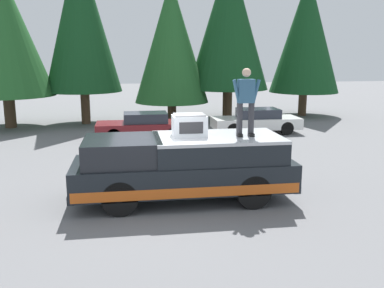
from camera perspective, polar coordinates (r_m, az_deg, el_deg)
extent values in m
plane|color=slate|center=(10.71, -4.90, -8.06)|extent=(90.00, 90.00, 0.00)
cube|color=black|center=(10.77, -1.18, -3.98)|extent=(2.00, 5.50, 0.70)
cube|color=#CC5619|center=(10.83, -1.17, -4.96)|extent=(2.01, 5.39, 0.24)
cube|color=black|center=(10.53, -9.38, -0.87)|extent=(1.84, 1.87, 0.60)
cube|color=black|center=(10.77, 3.46, -0.66)|extent=(1.92, 3.19, 0.52)
cube|color=#B7BABF|center=(10.71, 3.48, 0.91)|extent=(1.94, 3.19, 0.08)
cube|color=#232326|center=(10.85, -15.47, -5.81)|extent=(1.96, 0.16, 0.20)
cube|color=#B2B5BA|center=(11.50, 12.28, -4.62)|extent=(1.96, 0.16, 0.20)
cylinder|color=black|center=(9.96, -9.71, -7.19)|extent=(0.30, 0.84, 0.84)
cylinder|color=black|center=(11.58, -9.60, -4.44)|extent=(0.30, 0.84, 0.84)
cylinder|color=black|center=(10.39, 8.27, -6.33)|extent=(0.30, 0.84, 0.84)
cylinder|color=black|center=(11.95, 5.90, -3.82)|extent=(0.30, 0.84, 0.84)
cube|color=silver|center=(10.61, -0.37, 2.48)|extent=(0.64, 0.84, 0.52)
cube|color=#2D2D30|center=(10.30, -0.11, 2.18)|extent=(0.01, 0.59, 0.29)
cube|color=#99999E|center=(10.57, -0.37, 3.97)|extent=(0.58, 0.76, 0.04)
cylinder|color=#333338|center=(10.71, 7.98, 3.31)|extent=(0.15, 0.15, 0.84)
cube|color=black|center=(10.73, 7.98, 1.28)|extent=(0.26, 0.11, 0.08)
cylinder|color=#333338|center=(10.63, 6.43, 3.29)|extent=(0.15, 0.15, 0.84)
cube|color=black|center=(10.65, 6.44, 1.24)|extent=(0.26, 0.11, 0.08)
cube|color=#335B7A|center=(10.58, 7.31, 7.10)|extent=(0.24, 0.40, 0.58)
sphere|color=beige|center=(10.56, 7.37, 9.54)|extent=(0.22, 0.22, 0.22)
cylinder|color=#335B7A|center=(10.63, 8.63, 7.08)|extent=(0.09, 0.23, 0.58)
cylinder|color=#335B7A|center=(10.49, 6.06, 7.09)|extent=(0.09, 0.23, 0.58)
cube|color=white|center=(20.29, 8.60, 2.86)|extent=(1.64, 4.10, 0.50)
cube|color=#282D38|center=(20.25, 8.91, 4.15)|extent=(1.31, 1.89, 0.42)
cylinder|color=black|center=(19.29, 5.61, 1.93)|extent=(0.20, 0.62, 0.62)
cylinder|color=black|center=(20.67, 4.62, 2.62)|extent=(0.20, 0.62, 0.62)
cylinder|color=black|center=(20.07, 12.66, 2.08)|extent=(0.20, 0.62, 0.62)
cylinder|color=black|center=(21.39, 11.27, 2.75)|extent=(0.20, 0.62, 0.62)
cube|color=maroon|center=(18.78, -6.57, 2.19)|extent=(1.64, 4.10, 0.50)
cube|color=#282D38|center=(18.71, -6.30, 3.58)|extent=(1.31, 1.89, 0.42)
cylinder|color=black|center=(18.10, -10.49, 1.12)|extent=(0.20, 0.62, 0.62)
cylinder|color=black|center=(19.52, -10.38, 1.90)|extent=(0.20, 0.62, 0.62)
cylinder|color=black|center=(18.19, -2.46, 1.36)|extent=(0.20, 0.62, 0.62)
cylinder|color=black|center=(19.60, -2.93, 2.13)|extent=(0.20, 0.62, 0.62)
cylinder|color=#4C3826|center=(26.74, 14.67, 5.28)|extent=(0.49, 0.49, 1.43)
cone|color=#14421E|center=(26.60, 15.16, 14.16)|extent=(4.10, 4.10, 6.85)
cylinder|color=#4C3826|center=(24.66, 4.79, 5.43)|extent=(0.55, 0.55, 1.72)
cone|color=#14421E|center=(24.57, 4.98, 16.13)|extent=(4.55, 4.55, 7.47)
cylinder|color=#4C3826|center=(23.88, -2.72, 4.43)|extent=(0.49, 0.49, 1.05)
cone|color=#235B28|center=(23.68, -2.82, 13.67)|extent=(4.08, 4.08, 6.62)
cylinder|color=#4C3826|center=(23.49, -14.17, 4.80)|extent=(0.48, 0.48, 1.73)
cone|color=#14421E|center=(23.39, -14.78, 16.13)|extent=(3.97, 3.97, 7.54)
cylinder|color=#4C3826|center=(23.45, -23.37, 4.02)|extent=(0.56, 0.56, 1.61)
cone|color=#235B28|center=(23.30, -24.20, 13.84)|extent=(4.66, 4.66, 6.42)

